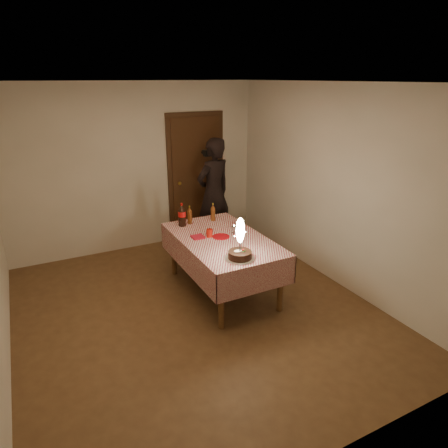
{
  "coord_description": "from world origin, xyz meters",
  "views": [
    {
      "loc": [
        -1.6,
        -3.84,
        2.65
      ],
      "look_at": [
        0.51,
        0.24,
        0.95
      ],
      "focal_mm": 32.0,
      "sensor_mm": 36.0,
      "label": 1
    }
  ],
  "objects": [
    {
      "name": "room_shell",
      "position": [
        0.03,
        0.08,
        1.65
      ],
      "size": [
        4.04,
        4.54,
        2.62
      ],
      "color": "beige",
      "rests_on": "ground"
    },
    {
      "name": "red_cup",
      "position": [
        0.38,
        0.4,
        0.8
      ],
      "size": [
        0.08,
        0.08,
        0.1
      ],
      "primitive_type": "cylinder",
      "color": "#AB160B",
      "rests_on": "dining_table"
    },
    {
      "name": "ground",
      "position": [
        0.0,
        0.0,
        0.0
      ],
      "size": [
        4.0,
        4.5,
        0.01
      ],
      "primitive_type": "cube",
      "color": "brown",
      "rests_on": "ground"
    },
    {
      "name": "amber_bottle_left",
      "position": [
        0.35,
        0.97,
        0.87
      ],
      "size": [
        0.06,
        0.06,
        0.26
      ],
      "color": "#5F2D10",
      "rests_on": "dining_table"
    },
    {
      "name": "napkin_stack",
      "position": [
        0.24,
        0.44,
        0.76
      ],
      "size": [
        0.15,
        0.15,
        0.02
      ],
      "primitive_type": "cube",
      "color": "maroon",
      "rests_on": "dining_table"
    },
    {
      "name": "clear_cup",
      "position": [
        0.72,
        0.38,
        0.79
      ],
      "size": [
        0.07,
        0.07,
        0.09
      ],
      "primitive_type": "cylinder",
      "color": "white",
      "rests_on": "dining_table"
    },
    {
      "name": "cola_bottle",
      "position": [
        0.22,
        0.93,
        0.9
      ],
      "size": [
        0.1,
        0.1,
        0.32
      ],
      "color": "black",
      "rests_on": "dining_table"
    },
    {
      "name": "red_plate",
      "position": [
        0.51,
        0.33,
        0.75
      ],
      "size": [
        0.22,
        0.22,
        0.01
      ],
      "primitive_type": "cylinder",
      "color": "#AA0B13",
      "rests_on": "dining_table"
    },
    {
      "name": "birthday_cake",
      "position": [
        0.41,
        -0.33,
        0.87
      ],
      "size": [
        0.33,
        0.33,
        0.48
      ],
      "color": "white",
      "rests_on": "dining_table"
    },
    {
      "name": "dining_table",
      "position": [
        0.51,
        0.29,
        0.65
      ],
      "size": [
        1.02,
        1.72,
        0.75
      ],
      "color": "brown",
      "rests_on": "ground"
    },
    {
      "name": "amber_bottle_right",
      "position": [
        0.69,
        0.93,
        0.87
      ],
      "size": [
        0.06,
        0.06,
        0.26
      ],
      "color": "#5F2D10",
      "rests_on": "dining_table"
    },
    {
      "name": "photographer",
      "position": [
        1.09,
        1.75,
        0.89
      ],
      "size": [
        0.74,
        0.59,
        1.78
      ],
      "color": "black",
      "rests_on": "ground"
    }
  ]
}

